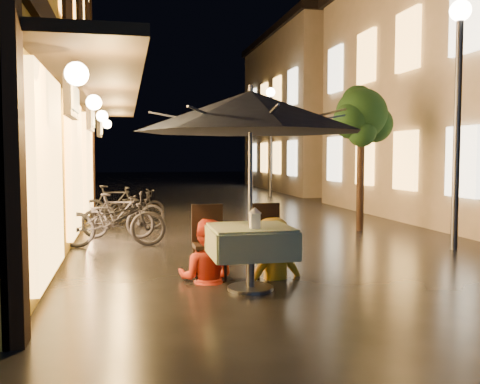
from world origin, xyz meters
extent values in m
plane|color=black|center=(0.00, 0.00, 0.00)|extent=(90.00, 90.00, 0.00)
cube|color=black|center=(-3.47, 4.00, 3.30)|extent=(0.12, 11.00, 0.35)
cube|color=black|center=(-2.90, 4.00, 2.75)|extent=(1.20, 10.50, 0.12)
cube|color=#FFB34E|center=(-3.44, 5.50, 4.60)|extent=(0.10, 0.90, 1.50)
cube|color=#FFB34E|center=(-3.44, 8.00, 4.60)|extent=(0.10, 0.90, 1.50)
cube|color=#FFB34E|center=(-3.44, 0.50, 1.40)|extent=(0.10, 2.20, 2.40)
cube|color=#FFB34E|center=(-3.44, 4.00, 1.40)|extent=(0.10, 2.20, 2.40)
cube|color=#FFB34E|center=(-3.44, 7.50, 1.40)|extent=(0.10, 2.20, 2.40)
cube|color=#FFB34E|center=(3.95, 3.20, 1.50)|extent=(0.10, 1.00, 1.40)
cube|color=#FFB34E|center=(3.95, 3.20, 4.30)|extent=(0.10, 1.00, 1.40)
cube|color=#FFB34E|center=(3.95, 5.40, 1.50)|extent=(0.10, 1.00, 1.40)
cube|color=#FFB34E|center=(3.95, 5.40, 4.30)|extent=(0.10, 1.00, 1.40)
cube|color=#FFB34E|center=(3.95, 7.60, 1.50)|extent=(0.10, 1.00, 1.40)
cube|color=#FFB34E|center=(3.95, 7.60, 4.30)|extent=(0.10, 1.00, 1.40)
cube|color=#FFB34E|center=(3.95, 9.80, 1.50)|extent=(0.10, 1.00, 1.40)
cube|color=#FFB34E|center=(3.95, 9.80, 4.30)|extent=(0.10, 1.00, 1.40)
cube|color=tan|center=(7.50, 18.00, 3.50)|extent=(7.00, 10.00, 7.00)
cube|color=black|center=(7.50, 18.00, 7.15)|extent=(7.30, 10.30, 0.30)
cube|color=#FFB34E|center=(3.95, 14.20, 1.50)|extent=(0.10, 1.00, 1.40)
cube|color=#FFB34E|center=(3.95, 14.20, 4.30)|extent=(0.10, 1.00, 1.40)
cube|color=#FFB34E|center=(3.95, 16.40, 1.50)|extent=(0.10, 1.00, 1.40)
cube|color=#FFB34E|center=(3.95, 16.40, 4.30)|extent=(0.10, 1.00, 1.40)
cube|color=#FFB34E|center=(3.95, 18.60, 1.50)|extent=(0.10, 1.00, 1.40)
cube|color=#FFB34E|center=(3.95, 18.60, 4.30)|extent=(0.10, 1.00, 1.40)
cube|color=#FFB34E|center=(3.95, 20.80, 1.50)|extent=(0.10, 1.00, 1.40)
cube|color=#FFB34E|center=(3.95, 20.80, 4.30)|extent=(0.10, 1.00, 1.40)
cylinder|color=black|center=(2.40, 4.50, 1.10)|extent=(0.16, 0.16, 2.20)
sphere|color=black|center=(2.40, 4.50, 2.50)|extent=(1.10, 1.10, 1.10)
sphere|color=black|center=(2.75, 4.60, 2.30)|extent=(0.80, 0.80, 0.80)
sphere|color=black|center=(2.10, 4.35, 2.35)|extent=(0.76, 0.76, 0.76)
sphere|color=black|center=(2.45, 4.80, 2.80)|extent=(0.70, 0.70, 0.70)
sphere|color=black|center=(2.30, 4.25, 2.10)|extent=(0.60, 0.60, 0.60)
cylinder|color=#59595E|center=(3.00, 2.00, 2.00)|extent=(0.12, 0.12, 4.00)
sphere|color=#FFE5BA|center=(3.00, 2.00, 4.05)|extent=(0.36, 0.36, 0.36)
cylinder|color=#59595E|center=(3.00, 14.00, 2.00)|extent=(0.12, 0.12, 4.00)
sphere|color=#FFE5BA|center=(3.00, 14.00, 4.05)|extent=(0.36, 0.36, 0.36)
cylinder|color=#59595E|center=(-1.07, 0.06, 0.36)|extent=(0.10, 0.10, 0.72)
cylinder|color=#59595E|center=(-1.07, 0.06, 0.02)|extent=(0.56, 0.56, 0.04)
cube|color=#2B5333|center=(-1.07, 0.06, 0.75)|extent=(0.95, 0.95, 0.06)
cube|color=#2B5333|center=(-0.59, 0.06, 0.58)|extent=(0.04, 0.95, 0.33)
cube|color=#2B5333|center=(-1.54, 0.06, 0.58)|extent=(0.04, 0.95, 0.33)
cube|color=#2B5333|center=(-1.07, 0.54, 0.58)|extent=(0.95, 0.04, 0.33)
cube|color=#2B5333|center=(-1.07, -0.41, 0.58)|extent=(0.95, 0.04, 0.33)
cylinder|color=#59595E|center=(-1.07, 0.06, 1.15)|extent=(0.05, 0.05, 2.30)
cone|color=black|center=(-1.07, 0.06, 2.15)|extent=(2.74, 2.74, 0.49)
cylinder|color=#59595E|center=(-1.07, 0.06, 2.40)|extent=(0.06, 0.06, 0.12)
cube|color=black|center=(-1.47, 0.71, 0.45)|extent=(0.42, 0.42, 0.05)
cube|color=black|center=(-1.47, 0.90, 0.70)|extent=(0.42, 0.04, 0.55)
cylinder|color=black|center=(-1.65, 0.53, 0.21)|extent=(0.04, 0.04, 0.43)
cylinder|color=black|center=(-1.29, 0.53, 0.21)|extent=(0.04, 0.04, 0.43)
cylinder|color=black|center=(-1.65, 0.89, 0.21)|extent=(0.04, 0.04, 0.43)
cylinder|color=black|center=(-1.29, 0.89, 0.21)|extent=(0.04, 0.04, 0.43)
cube|color=black|center=(-0.67, 0.71, 0.45)|extent=(0.42, 0.42, 0.05)
cube|color=black|center=(-0.67, 0.90, 0.70)|extent=(0.42, 0.04, 0.55)
cylinder|color=black|center=(-0.85, 0.53, 0.21)|extent=(0.04, 0.04, 0.43)
cylinder|color=black|center=(-0.49, 0.53, 0.21)|extent=(0.04, 0.04, 0.43)
cylinder|color=black|center=(-0.85, 0.89, 0.21)|extent=(0.04, 0.04, 0.43)
cylinder|color=black|center=(-0.49, 0.89, 0.21)|extent=(0.04, 0.04, 0.43)
cube|color=white|center=(-1.07, -0.16, 0.87)|extent=(0.11, 0.11, 0.18)
cube|color=#FFD88C|center=(-1.07, -0.16, 0.86)|extent=(0.07, 0.07, 0.12)
cone|color=white|center=(-1.07, -0.16, 0.99)|extent=(0.16, 0.16, 0.07)
imported|color=red|center=(-1.52, 0.64, 0.79)|extent=(0.93, 0.82, 1.58)
imported|color=gold|center=(-0.63, 0.62, 0.78)|extent=(1.13, 0.81, 1.57)
imported|color=black|center=(-2.77, 3.53, 0.49)|extent=(1.88, 0.73, 0.98)
imported|color=black|center=(-2.70, 4.49, 0.44)|extent=(1.53, 0.79, 0.89)
imported|color=black|center=(-2.49, 5.82, 0.42)|extent=(1.65, 0.77, 0.84)
imported|color=black|center=(-2.82, 6.96, 0.45)|extent=(1.54, 0.56, 0.91)
imported|color=black|center=(-2.33, 6.94, 0.40)|extent=(1.60, 0.98, 0.79)
camera|label=1|loc=(-2.53, -6.16, 1.64)|focal=40.00mm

